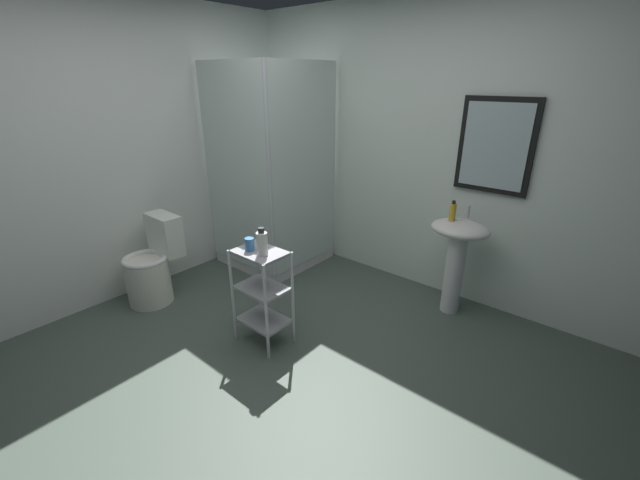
% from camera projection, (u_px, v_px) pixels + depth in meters
% --- Properties ---
extents(ground_plane, '(4.20, 4.20, 0.02)m').
position_uv_depth(ground_plane, '(271.00, 372.00, 2.71)').
color(ground_plane, '#47554A').
extents(wall_back, '(4.20, 0.14, 2.50)m').
position_uv_depth(wall_back, '(416.00, 151.00, 3.54)').
color(wall_back, white).
rests_on(wall_back, ground_plane).
extents(wall_left, '(0.10, 4.20, 2.50)m').
position_uv_depth(wall_left, '(112.00, 155.00, 3.34)').
color(wall_left, white).
rests_on(wall_left, ground_plane).
extents(shower_stall, '(0.92, 0.92, 2.00)m').
position_uv_depth(shower_stall, '(274.00, 223.00, 4.10)').
color(shower_stall, white).
rests_on(shower_stall, ground_plane).
extents(pedestal_sink, '(0.46, 0.37, 0.81)m').
position_uv_depth(pedestal_sink, '(457.00, 248.00, 3.20)').
color(pedestal_sink, white).
rests_on(pedestal_sink, ground_plane).
extents(sink_faucet, '(0.03, 0.03, 0.10)m').
position_uv_depth(sink_faucet, '(468.00, 212.00, 3.18)').
color(sink_faucet, silver).
rests_on(sink_faucet, pedestal_sink).
extents(toilet, '(0.37, 0.49, 0.76)m').
position_uv_depth(toilet, '(153.00, 267.00, 3.47)').
color(toilet, white).
rests_on(toilet, ground_plane).
extents(storage_cart, '(0.38, 0.28, 0.74)m').
position_uv_depth(storage_cart, '(262.00, 290.00, 2.87)').
color(storage_cart, silver).
rests_on(storage_cart, ground_plane).
extents(hand_soap_bottle, '(0.05, 0.05, 0.16)m').
position_uv_depth(hand_soap_bottle, '(453.00, 212.00, 3.11)').
color(hand_soap_bottle, gold).
rests_on(hand_soap_bottle, pedestal_sink).
extents(lotion_bottle_white, '(0.08, 0.08, 0.20)m').
position_uv_depth(lotion_bottle_white, '(262.00, 243.00, 2.67)').
color(lotion_bottle_white, white).
rests_on(lotion_bottle_white, storage_cart).
extents(rinse_cup, '(0.07, 0.07, 0.09)m').
position_uv_depth(rinse_cup, '(250.00, 244.00, 2.75)').
color(rinse_cup, '#3870B2').
rests_on(rinse_cup, storage_cart).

